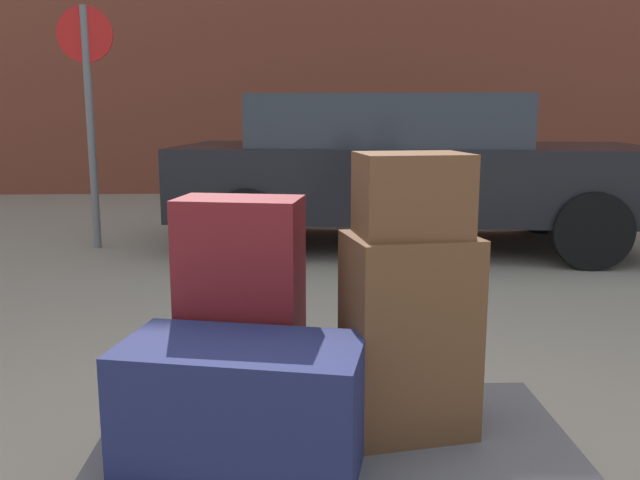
% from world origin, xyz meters
% --- Properties ---
extents(luggage_cart, '(1.36, 0.71, 0.34)m').
position_xyz_m(luggage_cart, '(0.00, 0.00, 0.27)').
color(luggage_cart, '#4C4C51').
rests_on(luggage_cart, ground_plane).
extents(suitcase_brown_rear_left, '(0.40, 0.34, 0.58)m').
position_xyz_m(suitcase_brown_rear_left, '(0.22, 0.03, 0.63)').
color(suitcase_brown_rear_left, '#51331E').
rests_on(suitcase_brown_rear_left, luggage_cart).
extents(duffel_bag_navy_center, '(0.69, 0.46, 0.34)m').
position_xyz_m(duffel_bag_navy_center, '(-0.25, -0.16, 0.51)').
color(duffel_bag_navy_center, '#191E47').
rests_on(duffel_bag_navy_center, luggage_cart).
extents(suitcase_maroon_rear_right, '(0.40, 0.28, 0.68)m').
position_xyz_m(suitcase_maroon_rear_right, '(-0.28, 0.16, 0.68)').
color(suitcase_maroon_rear_right, maroon).
rests_on(suitcase_maroon_rear_right, luggage_cart).
extents(duffel_bag_brown_topmost_pile, '(0.33, 0.27, 0.23)m').
position_xyz_m(duffel_bag_brown_topmost_pile, '(0.22, 0.03, 1.04)').
color(duffel_bag_brown_topmost_pile, '#51331E').
rests_on(duffel_bag_brown_topmost_pile, suitcase_brown_rear_left).
extents(parked_car, '(4.48, 2.32, 1.42)m').
position_xyz_m(parked_car, '(0.92, 4.53, 0.76)').
color(parked_car, black).
rests_on(parked_car, ground_plane).
extents(bollard_kerb_near, '(0.23, 0.23, 0.57)m').
position_xyz_m(bollard_kerb_near, '(2.66, 6.00, 0.29)').
color(bollard_kerb_near, '#72665B').
rests_on(bollard_kerb_near, ground_plane).
extents(bollard_kerb_mid, '(0.23, 0.23, 0.57)m').
position_xyz_m(bollard_kerb_mid, '(3.87, 6.00, 0.29)').
color(bollard_kerb_mid, '#72665B').
rests_on(bollard_kerb_mid, ground_plane).
extents(no_parking_sign, '(0.50, 0.07, 2.20)m').
position_xyz_m(no_parking_sign, '(-1.99, 4.52, 1.37)').
color(no_parking_sign, slate).
rests_on(no_parking_sign, ground_plane).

